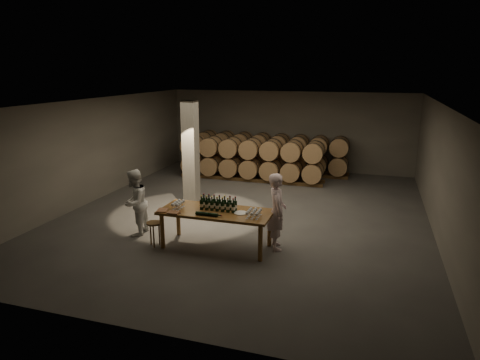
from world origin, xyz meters
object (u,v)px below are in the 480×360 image
(person_man, at_px, (277,211))
(plate, at_px, (241,213))
(stool, at_px, (154,227))
(person_woman, at_px, (135,203))
(tasting_table, at_px, (216,215))
(notebook_near, at_px, (174,212))
(bottle_cluster, at_px, (218,205))

(person_man, bearing_deg, plate, 95.34)
(stool, height_order, person_man, person_man)
(stool, xyz_separation_m, person_woman, (-0.80, 0.52, 0.36))
(plate, bearing_deg, tasting_table, 179.25)
(tasting_table, xyz_separation_m, person_woman, (-2.22, 0.14, 0.04))
(person_man, xyz_separation_m, person_woman, (-3.58, -0.22, -0.06))
(plate, distance_m, stool, 2.10)
(stool, bearing_deg, person_man, 14.81)
(notebook_near, bearing_deg, stool, 170.88)
(bottle_cluster, relative_size, stool, 1.47)
(notebook_near, distance_m, person_man, 2.36)
(plate, bearing_deg, person_man, 25.79)
(bottle_cluster, relative_size, notebook_near, 3.33)
(stool, relative_size, person_woman, 0.35)
(stool, bearing_deg, tasting_table, 14.86)
(person_woman, bearing_deg, bottle_cluster, 83.21)
(notebook_near, bearing_deg, person_woman, 154.91)
(plate, xyz_separation_m, person_woman, (-2.82, 0.15, -0.07))
(tasting_table, distance_m, bottle_cluster, 0.24)
(stool, xyz_separation_m, person_man, (2.78, 0.73, 0.42))
(notebook_near, height_order, stool, notebook_near)
(tasting_table, distance_m, person_woman, 2.23)
(person_woman, bearing_deg, notebook_near, 61.85)
(bottle_cluster, xyz_separation_m, person_man, (1.32, 0.30, -0.12))
(notebook_near, xyz_separation_m, person_man, (2.22, 0.81, -0.01))
(bottle_cluster, bearing_deg, person_woman, 177.91)
(tasting_table, bearing_deg, person_woman, 176.36)
(notebook_near, relative_size, person_woman, 0.15)
(person_man, distance_m, person_woman, 3.59)
(notebook_near, distance_m, stool, 0.71)
(bottle_cluster, bearing_deg, tasting_table, -122.99)
(plate, relative_size, person_man, 0.17)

